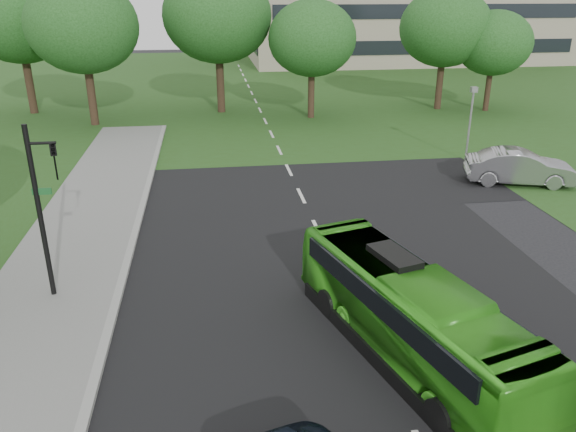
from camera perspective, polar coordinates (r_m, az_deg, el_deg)
The scene contains 12 objects.
ground at distance 17.04m, azimuth 6.91°, elevation -9.42°, with size 160.00×160.00×0.00m, color black.
street_surfaces at distance 37.96m, azimuth -2.39°, elevation 8.58°, with size 120.00×120.00×0.15m.
tree_park_a at distance 41.40m, azimuth -20.15°, elevation 17.69°, with size 7.34×7.34×9.75m.
tree_park_b at distance 43.81m, azimuth -7.19°, elevation 19.53°, with size 7.98×7.98×10.46m.
tree_park_c at distance 41.60m, azimuth 2.46°, elevation 17.57°, with size 6.25×6.25×8.30m.
tree_park_d at distance 46.35m, azimuth 15.67°, elevation 17.93°, with size 6.87×6.87×9.09m.
tree_park_e at distance 46.78m, azimuth 20.19°, elevation 16.16°, with size 5.63×5.63×7.51m.
tree_park_f at distance 47.33m, azimuth -25.71°, elevation 17.70°, with size 7.66×7.66×10.22m.
bus at distance 14.74m, azimuth 12.27°, elevation -9.79°, with size 2.00×8.57×2.39m, color green.
sedan at distance 29.56m, azimuth 22.48°, elevation 4.61°, with size 1.77×5.08×1.68m, color #A09FA4.
traffic_light at distance 17.64m, azimuth -23.57°, elevation 1.43°, with size 0.87×0.26×5.43m.
camera_pole at distance 32.30m, azimuth 18.09°, elevation 9.84°, with size 0.38×0.34×4.05m.
Camera 1 is at (-4.04, -13.99, 8.84)m, focal length 35.00 mm.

